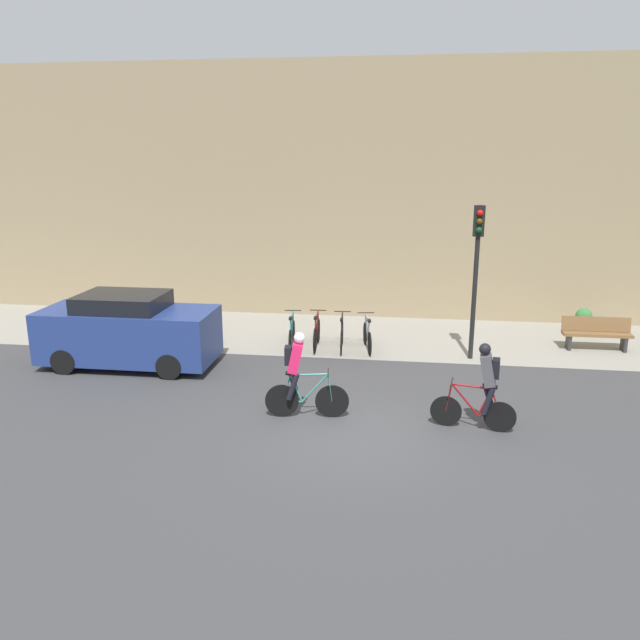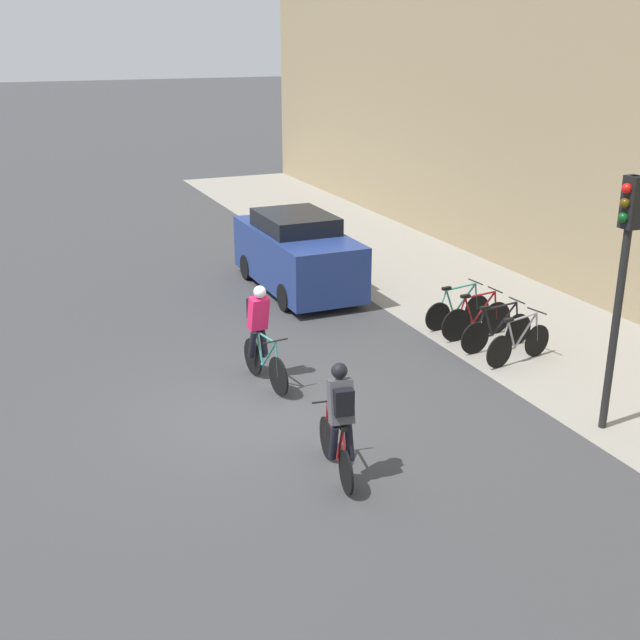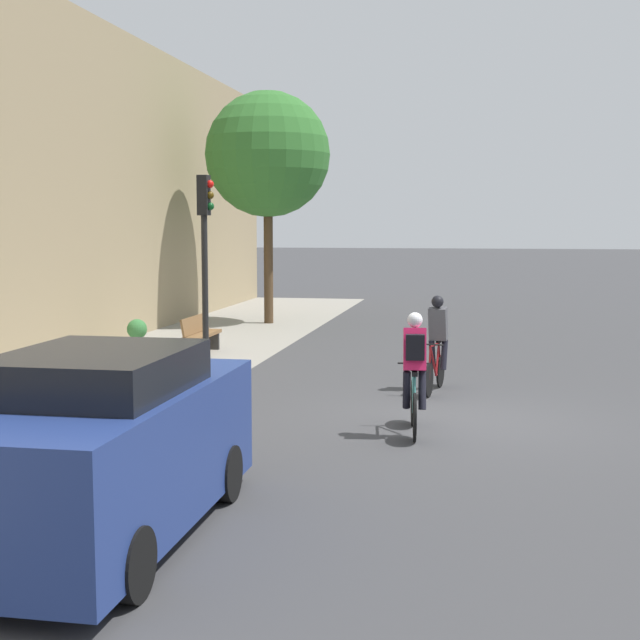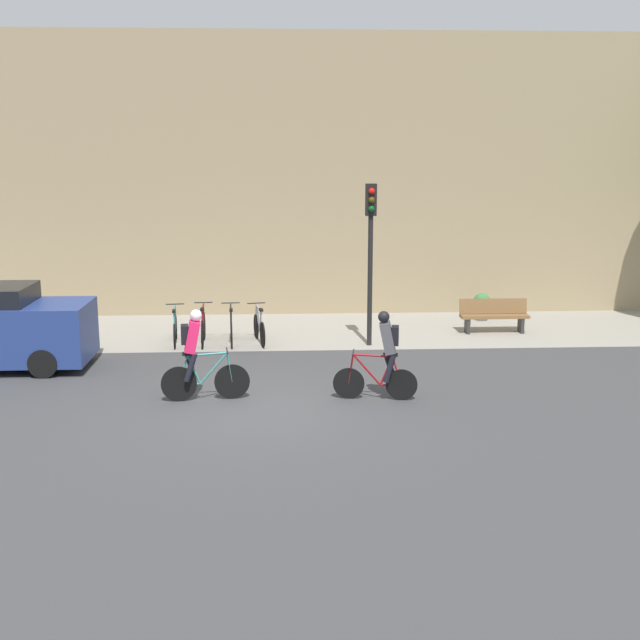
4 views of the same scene
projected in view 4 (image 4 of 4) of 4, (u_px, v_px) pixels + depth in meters
The scene contains 12 objects.
ground at pixel (257, 410), 14.86m from camera, with size 200.00×200.00×0.00m, color #3D3D3F.
kerb_strip at pixel (264, 331), 21.46m from camera, with size 44.00×4.50×0.01m, color gray.
building_facade at pixel (263, 176), 23.13m from camera, with size 44.00×0.60×8.02m, color #9E8966.
cyclist_pink at pixel (196, 353), 15.26m from camera, with size 1.69×0.49×1.78m.
cyclist_grey at pixel (385, 352), 15.31m from camera, with size 1.62×0.51×1.75m.
parked_bike_0 at pixel (175, 329), 19.93m from camera, with size 0.46×1.64×0.94m.
parked_bike_1 at pixel (203, 328), 19.97m from camera, with size 0.46×1.67×0.98m.
parked_bike_2 at pixel (231, 328), 20.00m from camera, with size 0.46×1.70×0.96m.
parked_bike_3 at pixel (259, 328), 20.04m from camera, with size 0.47×1.62×0.95m.
traffic_light_pole at pixel (371, 235), 19.31m from camera, with size 0.26×0.30×3.96m.
bench at pixel (494, 315), 21.17m from camera, with size 1.80×0.44×0.89m.
potted_plant at pixel (482, 305), 22.75m from camera, with size 0.48×0.48×0.78m.
Camera 4 is at (0.44, -14.25, 4.69)m, focal length 45.00 mm.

